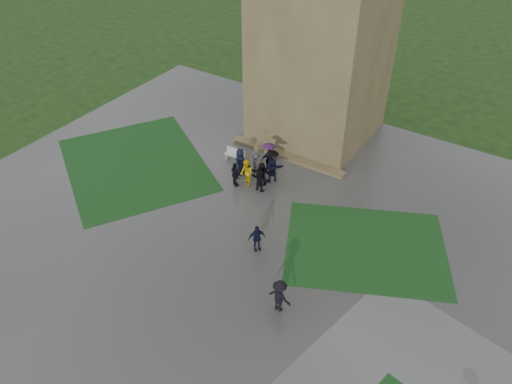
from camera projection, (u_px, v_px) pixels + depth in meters
The scene contains 10 objects.
ground at pixel (194, 242), 28.85m from camera, with size 120.00×120.00×0.00m, color black.
plaza at pixel (215, 223), 30.18m from camera, with size 34.00×34.00×0.02m, color #393836.
lawn_inset_left at pixel (135, 164), 35.16m from camera, with size 11.00×9.00×0.01m, color #123414.
lawn_inset_right at pixel (366, 247), 28.49m from camera, with size 9.00×7.00×0.01m, color #123414.
tower at pixel (325, 15), 33.32m from camera, with size 8.00×8.00×18.00m, color brown.
tower_plinth at pixel (287, 156), 35.81m from camera, with size 9.00×0.80×0.22m, color brown.
bench at pixel (235, 155), 35.31m from camera, with size 1.54×0.55×0.88m.
visitor_cluster at pixel (258, 166), 33.07m from camera, with size 3.38×3.66×2.60m.
pedestrian_mid at pixel (257, 238), 27.87m from camera, with size 1.01×0.57×1.72m, color black.
pedestrian_near at pixel (280, 296), 24.41m from camera, with size 1.25×0.65×1.94m, color black.
Camera 1 is at (14.47, -15.72, 19.93)m, focal length 35.00 mm.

